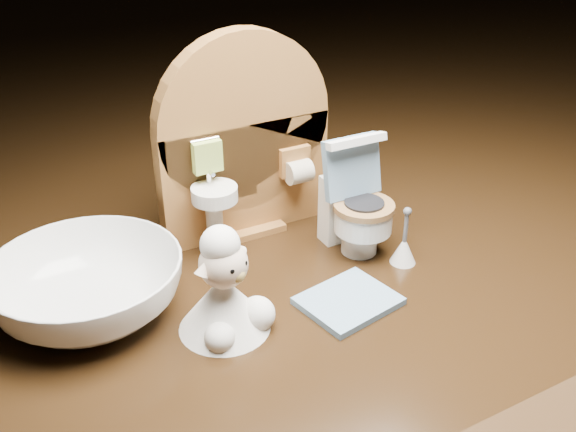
% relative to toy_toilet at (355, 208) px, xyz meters
% --- Properties ---
extents(backdrop_panel, '(0.13, 0.05, 0.15)m').
position_rel_toy_toilet_xyz_m(backdrop_panel, '(-0.06, 0.06, 0.04)').
color(backdrop_panel, '#925D2B').
rests_on(backdrop_panel, ground).
extents(toy_toilet, '(0.04, 0.05, 0.08)m').
position_rel_toy_toilet_xyz_m(toy_toilet, '(0.00, 0.00, 0.00)').
color(toy_toilet, white).
rests_on(toy_toilet, ground).
extents(bath_mat, '(0.06, 0.06, 0.00)m').
position_rel_toy_toilet_xyz_m(bath_mat, '(-0.04, -0.06, -0.03)').
color(bath_mat, '#6C8FAC').
rests_on(bath_mat, ground).
extents(toilet_brush, '(0.02, 0.02, 0.04)m').
position_rel_toy_toilet_xyz_m(toilet_brush, '(0.02, -0.03, -0.02)').
color(toilet_brush, white).
rests_on(toilet_brush, ground).
extents(plush_lamb, '(0.06, 0.06, 0.07)m').
position_rel_toy_toilet_xyz_m(plush_lamb, '(-0.12, -0.04, -0.01)').
color(plush_lamb, white).
rests_on(plush_lamb, ground).
extents(ceramic_bowl, '(0.14, 0.14, 0.04)m').
position_rel_toy_toilet_xyz_m(ceramic_bowl, '(-0.19, 0.01, -0.01)').
color(ceramic_bowl, white).
rests_on(ceramic_bowl, ground).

